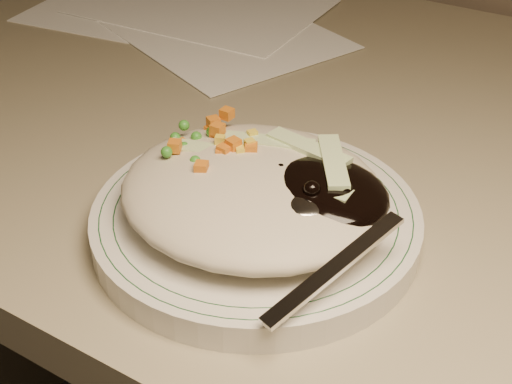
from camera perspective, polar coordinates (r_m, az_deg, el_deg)
The scene contains 5 objects.
desk at distance 0.77m, azimuth 13.61°, elevation -9.56°, with size 1.40×0.70×0.74m.
plate at distance 0.52m, azimuth -0.00°, elevation -2.34°, with size 0.24×0.24×0.02m, color silver.
plate_rim at distance 0.52m, azimuth -0.00°, elevation -1.45°, with size 0.23×0.23×0.00m.
meal at distance 0.50m, azimuth 0.38°, elevation 0.34°, with size 0.21×0.19×0.05m.
papers at distance 0.93m, azimuth -5.30°, elevation 13.96°, with size 0.44×0.32×0.00m.
Camera 1 is at (0.13, 0.83, 1.07)m, focal length 50.00 mm.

